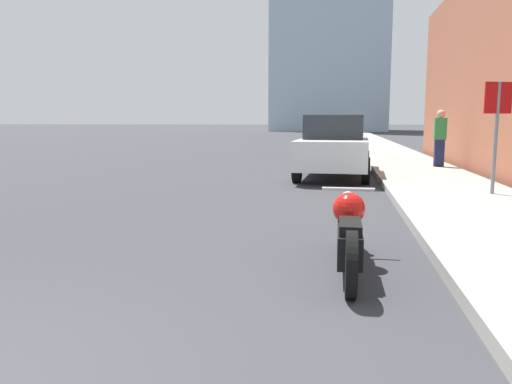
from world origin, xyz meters
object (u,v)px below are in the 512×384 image
at_px(parked_car_silver, 336,129).
at_px(pedestrian, 440,137).
at_px(motorcycle, 349,233).
at_px(parked_car_green, 335,127).
at_px(parked_car_yellow, 336,131).
at_px(stop_sign, 497,118).
at_px(parked_car_white, 335,146).
at_px(parked_car_black, 338,136).

xyz_separation_m(parked_car_silver, pedestrian, (3.31, -33.09, 0.24)).
bearing_deg(parked_car_silver, motorcycle, -84.28).
relative_size(parked_car_green, pedestrian, 2.46).
distance_m(parked_car_yellow, parked_car_green, 23.99).
relative_size(stop_sign, pedestrian, 1.23).
bearing_deg(motorcycle, pedestrian, 74.58).
bearing_deg(parked_car_yellow, pedestrian, -78.44).
height_order(parked_car_yellow, stop_sign, stop_sign).
xyz_separation_m(parked_car_green, stop_sign, (3.39, -50.50, 0.76)).
bearing_deg(stop_sign, parked_car_yellow, 96.86).
bearing_deg(parked_car_white, parked_car_silver, 93.02).
bearing_deg(parked_car_silver, parked_car_black, -84.28).
relative_size(parked_car_yellow, parked_car_silver, 1.00).
xyz_separation_m(parked_car_yellow, stop_sign, (3.19, -26.51, 0.81)).
distance_m(parked_car_white, parked_car_green, 46.77).
relative_size(parked_car_black, parked_car_green, 0.94).
distance_m(parked_car_black, stop_sign, 15.15).
bearing_deg(pedestrian, parked_car_black, 109.48).
distance_m(stop_sign, pedestrian, 5.99).
bearing_deg(parked_car_silver, parked_car_green, 96.24).
bearing_deg(pedestrian, parked_car_silver, 95.72).
bearing_deg(parked_car_green, motorcycle, -86.74).
distance_m(parked_car_black, parked_car_silver, 24.24).
bearing_deg(parked_car_green, parked_car_white, -86.92).
xyz_separation_m(motorcycle, pedestrian, (2.99, 11.02, 0.66)).
relative_size(parked_car_silver, parked_car_green, 0.95).
xyz_separation_m(parked_car_silver, stop_sign, (3.21, -39.06, 0.80)).
height_order(parked_car_white, parked_car_silver, parked_car_white).
bearing_deg(pedestrian, parked_car_green, 94.49).
bearing_deg(parked_car_yellow, parked_car_silver, 92.53).
height_order(parked_car_black, pedestrian, pedestrian).
bearing_deg(parked_car_silver, parked_car_white, -84.55).
relative_size(parked_car_yellow, parked_car_green, 0.95).
distance_m(motorcycle, parked_car_silver, 44.12).
relative_size(parked_car_black, pedestrian, 2.31).
distance_m(parked_car_black, parked_car_green, 35.68).
xyz_separation_m(parked_car_yellow, pedestrian, (3.30, -20.55, 0.24)).
xyz_separation_m(parked_car_yellow, parked_car_green, (-0.20, 23.99, 0.05)).
bearing_deg(motorcycle, parked_car_white, 91.23).
bearing_deg(parked_car_green, pedestrian, -82.77).
distance_m(parked_car_white, parked_car_black, 11.09).
distance_m(parked_car_white, parked_car_yellow, 22.78).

